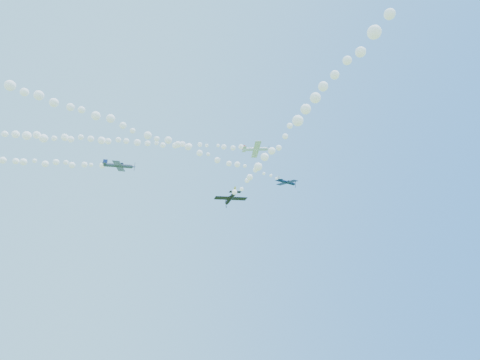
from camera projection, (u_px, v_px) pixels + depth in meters
name	position (u px, v px, depth m)	size (l,w,h in m)	color
plane_white	(256.00, 149.00, 104.31)	(7.46, 7.91, 2.12)	silver
smoke_trail_white	(87.00, 140.00, 99.67)	(76.33, 28.29, 3.14)	white
plane_navy	(287.00, 182.00, 116.19)	(7.25, 7.57, 2.18)	#0E1F3E
smoke_trail_navy	(146.00, 134.00, 92.87)	(82.16, 17.17, 2.85)	white
plane_grey	(119.00, 166.00, 93.73)	(7.58, 7.90, 2.44)	#3C4458
plane_black	(231.00, 198.00, 79.12)	(6.71, 6.34, 2.16)	black
smoke_trail_black	(343.00, 69.00, 46.00)	(9.46, 74.54, 2.65)	white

